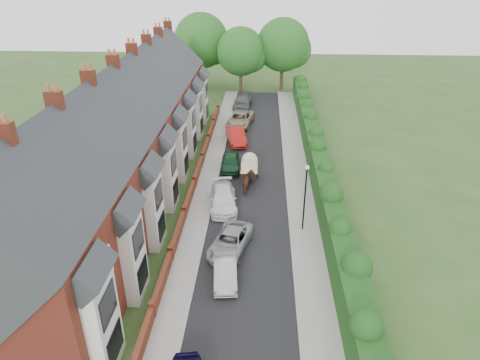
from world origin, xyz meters
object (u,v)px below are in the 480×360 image
object	(u,v)px
car_silver_a	(225,270)
horse	(248,183)
lamppost	(305,190)
car_silver_b	(230,241)
car_green	(230,162)
car_beige	(240,119)
car_red	(236,136)
car_grey	(242,102)
car_white	(223,198)
horse_cart	(249,166)

from	to	relation	value
car_silver_a	horse	bearing A→B (deg)	79.44
lamppost	horse	bearing A→B (deg)	126.67
car_silver_b	car_silver_a	bearing A→B (deg)	-77.46
lamppost	car_silver_a	xyz separation A→B (m)	(-5.09, -5.58, -2.65)
car_green	car_beige	bearing A→B (deg)	86.10
car_green	car_red	xyz separation A→B (m)	(0.10, 6.54, 0.09)
car_red	car_beige	distance (m)	5.33
car_red	car_grey	distance (m)	12.42
car_green	horse	distance (m)	4.69
car_white	car_green	size ratio (longest dim) A/B	1.19
car_red	car_beige	xyz separation A→B (m)	(0.15, 5.33, -0.03)
car_green	horse	world-z (taller)	horse
car_silver_b	car_beige	bearing A→B (deg)	105.88
car_beige	car_green	bearing A→B (deg)	-82.40
lamppost	car_silver_b	xyz separation A→B (m)	(-5.00, -2.60, -2.65)
horse	horse_cart	size ratio (longest dim) A/B	0.60
car_silver_b	car_green	distance (m)	12.48
car_white	car_grey	distance (m)	25.79
car_white	car_grey	world-z (taller)	car_grey
car_silver_b	horse	world-z (taller)	horse
car_white	car_grey	xyz separation A→B (m)	(0.24, 25.79, 0.06)
car_silver_b	horse_cart	distance (m)	10.34
lamppost	car_red	distance (m)	17.57
horse	horse_cart	xyz separation A→B (m)	(0.00, 2.16, 0.53)
car_grey	horse	distance (m)	23.34
car_grey	horse	xyz separation A→B (m)	(1.66, -23.28, 0.06)
car_green	car_red	bearing A→B (deg)	86.45
car_red	horse	world-z (taller)	horse
car_silver_b	car_grey	xyz separation A→B (m)	(-0.78, 31.41, 0.13)
horse_cart	car_silver_a	bearing A→B (deg)	-94.21
car_white	car_grey	size ratio (longest dim) A/B	0.93
car_silver_b	horse_cart	size ratio (longest dim) A/B	1.41
horse_cart	lamppost	bearing A→B (deg)	-61.83
car_silver_a	car_white	bearing A→B (deg)	90.60
car_red	horse_cart	xyz separation A→B (m)	(1.73, -8.71, 0.57)
car_white	car_silver_a	bearing A→B (deg)	-91.60
car_beige	car_grey	distance (m)	7.09
lamppost	car_white	xyz separation A→B (m)	(-6.01, 3.02, -2.58)
horse_cart	horse	bearing A→B (deg)	-90.00
car_silver_a	car_grey	bearing A→B (deg)	85.61
car_silver_a	car_silver_b	xyz separation A→B (m)	(0.09, 2.98, 0.01)
car_green	horse	size ratio (longest dim) A/B	2.10
car_grey	car_silver_b	bearing A→B (deg)	-85.18
car_silver_b	lamppost	bearing A→B (deg)	41.73
car_beige	car_silver_a	bearing A→B (deg)	-79.92
car_silver_a	lamppost	bearing A→B (deg)	42.10
car_beige	car_grey	bearing A→B (deg)	99.54
car_white	car_green	xyz separation A→B (m)	(0.07, 6.83, -0.01)
car_silver_a	car_beige	size ratio (longest dim) A/B	0.70
lamppost	car_red	xyz separation A→B (m)	(-5.84, 16.39, -2.49)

